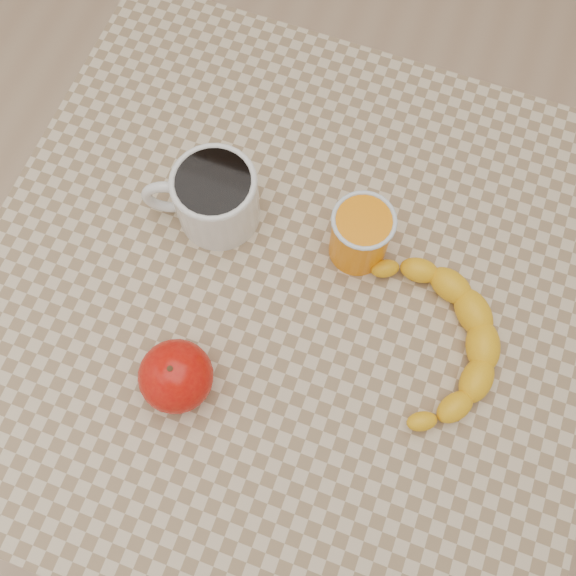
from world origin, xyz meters
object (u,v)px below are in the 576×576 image
(coffee_mug, at_px, (214,196))
(banana, at_px, (436,340))
(table, at_px, (288,314))
(orange_juice_glass, at_px, (360,235))
(apple, at_px, (176,376))

(coffee_mug, xyz_separation_m, banana, (0.32, -0.07, -0.03))
(table, bearing_deg, orange_juice_glass, 54.03)
(orange_juice_glass, distance_m, banana, 0.16)
(coffee_mug, bearing_deg, orange_juice_glass, 4.37)
(coffee_mug, xyz_separation_m, orange_juice_glass, (0.19, 0.01, -0.00))
(banana, bearing_deg, table, 159.61)
(apple, bearing_deg, coffee_mug, 101.28)
(table, xyz_separation_m, orange_juice_glass, (0.06, 0.09, 0.13))
(table, xyz_separation_m, banana, (0.19, -0.00, 0.11))
(orange_juice_glass, relative_size, banana, 0.30)
(table, height_order, apple, apple)
(coffee_mug, height_order, banana, coffee_mug)
(orange_juice_glass, bearing_deg, table, -125.97)
(coffee_mug, height_order, orange_juice_glass, same)
(orange_juice_glass, distance_m, apple, 0.28)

